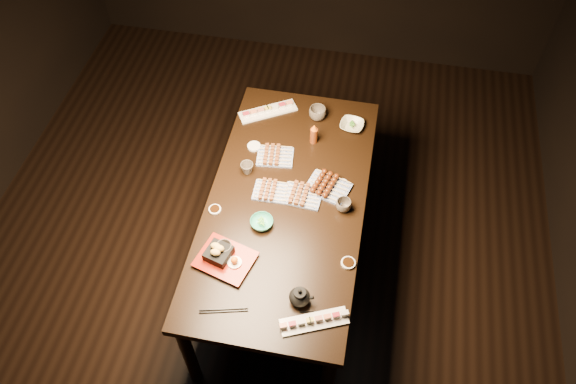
% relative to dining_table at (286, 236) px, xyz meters
% --- Properties ---
extents(ground, '(5.00, 5.00, 0.00)m').
position_rel_dining_table_xyz_m(ground, '(-0.21, -0.16, -0.38)').
color(ground, black).
rests_on(ground, ground).
extents(dining_table, '(0.93, 1.82, 0.75)m').
position_rel_dining_table_xyz_m(dining_table, '(0.00, 0.00, 0.00)').
color(dining_table, black).
rests_on(dining_table, ground).
extents(sushi_platter_near, '(0.35, 0.22, 0.04)m').
position_rel_dining_table_xyz_m(sushi_platter_near, '(0.28, -0.71, 0.40)').
color(sushi_platter_near, white).
rests_on(sushi_platter_near, dining_table).
extents(sushi_platter_far, '(0.38, 0.29, 0.05)m').
position_rel_dining_table_xyz_m(sushi_platter_far, '(-0.26, 0.69, 0.40)').
color(sushi_platter_far, white).
rests_on(sushi_platter_far, dining_table).
extents(yakitori_plate_center, '(0.21, 0.15, 0.05)m').
position_rel_dining_table_xyz_m(yakitori_plate_center, '(-0.10, 0.04, 0.40)').
color(yakitori_plate_center, '#828EB6').
rests_on(yakitori_plate_center, dining_table).
extents(yakitori_plate_right, '(0.23, 0.18, 0.06)m').
position_rel_dining_table_xyz_m(yakitori_plate_right, '(0.09, 0.05, 0.40)').
color(yakitori_plate_right, '#828EB6').
rests_on(yakitori_plate_right, dining_table).
extents(yakitori_plate_left, '(0.24, 0.18, 0.06)m').
position_rel_dining_table_xyz_m(yakitori_plate_left, '(-0.13, 0.31, 0.40)').
color(yakitori_plate_left, '#828EB6').
rests_on(yakitori_plate_left, dining_table).
extents(tsukune_plate, '(0.29, 0.24, 0.06)m').
position_rel_dining_table_xyz_m(tsukune_plate, '(0.22, 0.13, 0.41)').
color(tsukune_plate, '#828EB6').
rests_on(tsukune_plate, dining_table).
extents(edamame_bowl_green, '(0.15, 0.15, 0.04)m').
position_rel_dining_table_xyz_m(edamame_bowl_green, '(-0.10, -0.19, 0.40)').
color(edamame_bowl_green, teal).
rests_on(edamame_bowl_green, dining_table).
extents(edamame_bowl_cream, '(0.17, 0.17, 0.04)m').
position_rel_dining_table_xyz_m(edamame_bowl_cream, '(0.30, 0.66, 0.39)').
color(edamame_bowl_cream, beige).
rests_on(edamame_bowl_cream, dining_table).
extents(tempura_tray, '(0.34, 0.30, 0.11)m').
position_rel_dining_table_xyz_m(tempura_tray, '(-0.24, -0.45, 0.43)').
color(tempura_tray, black).
rests_on(tempura_tray, dining_table).
extents(teacup_near_left, '(0.09, 0.09, 0.08)m').
position_rel_dining_table_xyz_m(teacup_near_left, '(-0.26, -0.41, 0.41)').
color(teacup_near_left, '#4F463D').
rests_on(teacup_near_left, dining_table).
extents(teacup_mid_right, '(0.10, 0.10, 0.07)m').
position_rel_dining_table_xyz_m(teacup_mid_right, '(0.33, 0.01, 0.41)').
color(teacup_mid_right, '#4F463D').
rests_on(teacup_mid_right, dining_table).
extents(teacup_far_left, '(0.09, 0.09, 0.07)m').
position_rel_dining_table_xyz_m(teacup_far_left, '(-0.27, 0.17, 0.41)').
color(teacup_far_left, '#4F463D').
rests_on(teacup_far_left, dining_table).
extents(teacup_far_right, '(0.14, 0.14, 0.09)m').
position_rel_dining_table_xyz_m(teacup_far_right, '(0.07, 0.70, 0.42)').
color(teacup_far_right, '#4F463D').
rests_on(teacup_far_right, dining_table).
extents(teapot, '(0.13, 0.13, 0.11)m').
position_rel_dining_table_xyz_m(teapot, '(0.19, -0.61, 0.43)').
color(teapot, black).
rests_on(teapot, dining_table).
extents(condiment_bottle, '(0.06, 0.06, 0.15)m').
position_rel_dining_table_xyz_m(condiment_bottle, '(0.08, 0.49, 0.45)').
color(condiment_bottle, '#692A0E').
rests_on(condiment_bottle, dining_table).
extents(sauce_dish_west, '(0.08, 0.08, 0.01)m').
position_rel_dining_table_xyz_m(sauce_dish_west, '(-0.39, -0.14, 0.38)').
color(sauce_dish_west, white).
rests_on(sauce_dish_west, dining_table).
extents(sauce_dish_east, '(0.10, 0.10, 0.01)m').
position_rel_dining_table_xyz_m(sauce_dish_east, '(0.30, 0.18, 0.38)').
color(sauce_dish_east, white).
rests_on(sauce_dish_east, dining_table).
extents(sauce_dish_se, '(0.09, 0.09, 0.01)m').
position_rel_dining_table_xyz_m(sauce_dish_se, '(0.40, -0.35, 0.38)').
color(sauce_dish_se, white).
rests_on(sauce_dish_se, dining_table).
extents(sauce_dish_nw, '(0.11, 0.11, 0.01)m').
position_rel_dining_table_xyz_m(sauce_dish_nw, '(-0.28, 0.37, 0.38)').
color(sauce_dish_nw, white).
rests_on(sauce_dish_nw, dining_table).
extents(chopsticks_near, '(0.24, 0.08, 0.01)m').
position_rel_dining_table_xyz_m(chopsticks_near, '(-0.18, -0.74, 0.38)').
color(chopsticks_near, black).
rests_on(chopsticks_near, dining_table).
extents(chopsticks_se, '(0.21, 0.07, 0.01)m').
position_rel_dining_table_xyz_m(chopsticks_se, '(0.30, -0.65, 0.38)').
color(chopsticks_se, black).
rests_on(chopsticks_se, dining_table).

